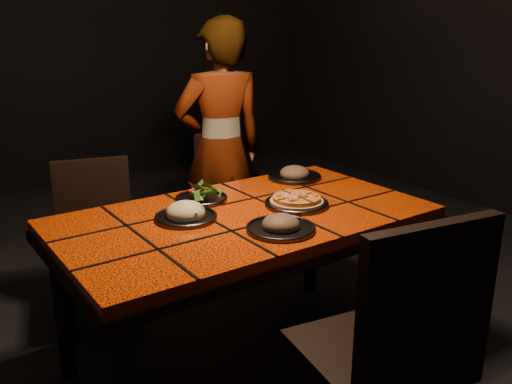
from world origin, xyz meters
TOP-DOWN VIEW (x-y plane):
  - room_shell at (0.00, 0.00)m, footprint 6.04×7.04m
  - dining_table at (0.00, 0.00)m, footprint 1.62×0.92m
  - chair_near at (-0.04, -0.91)m, footprint 0.54×0.54m
  - chair_far_left at (-0.40, 0.79)m, footprint 0.48×0.48m
  - chair_far_right at (0.55, 0.98)m, footprint 0.51×0.51m
  - diner at (0.47, 0.95)m, footprint 0.64×0.48m
  - plate_pizza at (0.25, -0.05)m, footprint 0.29×0.29m
  - plate_pasta at (-0.24, 0.08)m, footprint 0.26×0.26m
  - plate_salad at (-0.06, 0.27)m, footprint 0.24×0.24m
  - plate_mushroom_a at (0.01, -0.26)m, footprint 0.28×0.28m
  - plate_mushroom_b at (0.53, 0.31)m, footprint 0.29×0.29m

SIDE VIEW (x-z plane):
  - chair_far_left at x=-0.40m, z-range 0.06..0.93m
  - chair_far_right at x=0.55m, z-range 0.07..0.96m
  - chair_near at x=-0.04m, z-range 0.08..1.11m
  - dining_table at x=0.00m, z-range 0.30..1.05m
  - plate_pizza at x=0.25m, z-range 0.75..0.79m
  - plate_pasta at x=-0.24m, z-range 0.73..0.82m
  - plate_mushroom_a at x=0.01m, z-range 0.73..0.82m
  - plate_mushroom_b at x=0.53m, z-range 0.73..0.82m
  - plate_salad at x=-0.06m, z-range 0.74..0.81m
  - diner at x=0.47m, z-range 0.00..1.59m
  - room_shell at x=0.00m, z-range -0.04..3.04m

